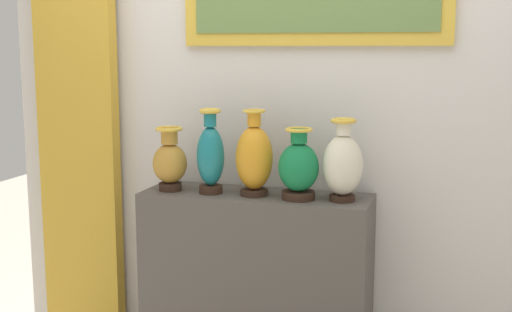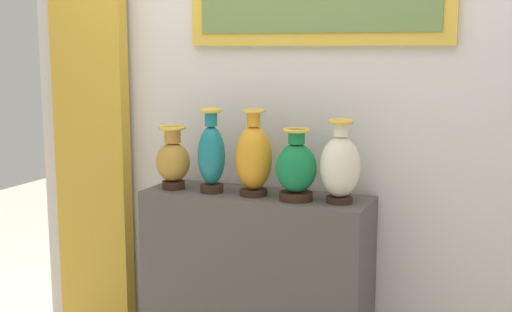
{
  "view_description": "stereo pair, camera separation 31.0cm",
  "coord_description": "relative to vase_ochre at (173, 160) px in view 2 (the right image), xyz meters",
  "views": [
    {
      "loc": [
        0.89,
        -2.93,
        1.61
      ],
      "look_at": [
        0.0,
        0.0,
        1.11
      ],
      "focal_mm": 46.66,
      "sensor_mm": 36.0,
      "label": 1
    },
    {
      "loc": [
        1.19,
        -2.82,
        1.61
      ],
      "look_at": [
        0.0,
        0.0,
        1.11
      ],
      "focal_mm": 46.66,
      "sensor_mm": 36.0,
      "label": 2
    }
  ],
  "objects": [
    {
      "name": "vase_ochre",
      "position": [
        0.0,
        0.0,
        0.0
      ],
      "size": [
        0.16,
        0.16,
        0.31
      ],
      "color": "#382319",
      "rests_on": "display_shelf"
    },
    {
      "name": "vase_teal",
      "position": [
        0.21,
        -0.0,
        0.04
      ],
      "size": [
        0.13,
        0.13,
        0.4
      ],
      "color": "#382319",
      "rests_on": "display_shelf"
    },
    {
      "name": "vase_amber",
      "position": [
        0.42,
        0.02,
        0.04
      ],
      "size": [
        0.17,
        0.17,
        0.4
      ],
      "color": "#382319",
      "rests_on": "display_shelf"
    },
    {
      "name": "curtain_gold",
      "position": [
        -0.59,
        0.16,
        0.14
      ],
      "size": [
        0.44,
        0.08,
        2.42
      ],
      "primitive_type": "cube",
      "color": "gold",
      "rests_on": "ground_plane"
    },
    {
      "name": "back_wall",
      "position": [
        0.43,
        0.28,
        0.35
      ],
      "size": [
        2.79,
        0.14,
        2.8
      ],
      "color": "silver",
      "rests_on": "ground_plane"
    },
    {
      "name": "vase_ivory",
      "position": [
        0.83,
        0.02,
        0.03
      ],
      "size": [
        0.18,
        0.18,
        0.37
      ],
      "color": "#382319",
      "rests_on": "display_shelf"
    },
    {
      "name": "display_shelf",
      "position": [
        0.42,
        0.05,
        -0.61
      ],
      "size": [
        1.09,
        0.34,
        0.93
      ],
      "primitive_type": "cube",
      "color": "#4C4742",
      "rests_on": "ground_plane"
    },
    {
      "name": "vase_emerald",
      "position": [
        0.63,
        -0.0,
        0.0
      ],
      "size": [
        0.18,
        0.18,
        0.33
      ],
      "color": "#382319",
      "rests_on": "display_shelf"
    }
  ]
}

